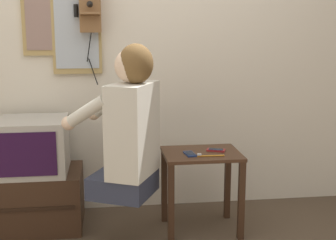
% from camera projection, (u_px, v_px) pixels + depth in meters
% --- Properties ---
extents(wall_back, '(6.80, 0.05, 2.55)m').
position_uv_depth(wall_back, '(147.00, 43.00, 3.49)').
color(wall_back, silver).
rests_on(wall_back, ground_plane).
extents(side_table, '(0.52, 0.41, 0.56)m').
position_uv_depth(side_table, '(201.00, 171.00, 3.19)').
color(side_table, '#422819').
rests_on(side_table, ground_plane).
extents(person, '(0.62, 0.57, 0.96)m').
position_uv_depth(person, '(129.00, 126.00, 2.89)').
color(person, '#2D3347').
rests_on(person, ground_plane).
extents(tv_stand, '(0.73, 0.48, 0.41)m').
position_uv_depth(tv_stand, '(30.00, 199.00, 3.28)').
color(tv_stand, '#382316').
rests_on(tv_stand, ground_plane).
extents(television, '(0.55, 0.46, 0.37)m').
position_uv_depth(television, '(26.00, 146.00, 3.19)').
color(television, '#ADA89E').
rests_on(television, tv_stand).
extents(wall_phone_antique, '(0.19, 0.18, 0.76)m').
position_uv_depth(wall_phone_antique, '(90.00, 7.00, 3.30)').
color(wall_phone_antique, brown).
extents(framed_picture, '(0.39, 0.03, 0.54)m').
position_uv_depth(framed_picture, '(49.00, 17.00, 3.32)').
color(framed_picture, tan).
extents(wall_mirror, '(0.35, 0.03, 0.79)m').
position_uv_depth(wall_mirror, '(76.00, 18.00, 3.34)').
color(wall_mirror, tan).
extents(cell_phone_held, '(0.07, 0.13, 0.01)m').
position_uv_depth(cell_phone_held, '(190.00, 154.00, 3.10)').
color(cell_phone_held, navy).
rests_on(cell_phone_held, side_table).
extents(cell_phone_spare, '(0.14, 0.10, 0.01)m').
position_uv_depth(cell_phone_spare, '(216.00, 150.00, 3.20)').
color(cell_phone_spare, maroon).
rests_on(cell_phone_spare, side_table).
extents(toothbrush, '(0.18, 0.02, 0.02)m').
position_uv_depth(toothbrush, '(209.00, 156.00, 3.06)').
color(toothbrush, orange).
rests_on(toothbrush, side_table).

